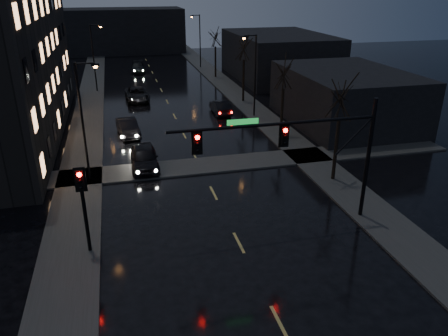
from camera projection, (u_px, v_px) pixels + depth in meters
sidewalk_left at (89, 113)px, 44.98m from camera, size 3.00×140.00×0.12m
sidewalk_right at (246, 103)px, 48.74m from camera, size 3.00×140.00×0.12m
sidewalk_cross at (200, 166)px, 32.13m from camera, size 40.00×3.00×0.12m
commercial_right_near at (345, 97)px, 41.31m from camera, size 10.00×14.00×5.00m
commercial_right_far at (278, 56)px, 61.07m from camera, size 12.00×18.00×6.00m
far_block at (124, 31)px, 83.02m from camera, size 22.00×10.00×8.00m
signal_mast at (306, 143)px, 22.62m from camera, size 11.11×0.41×7.00m
signal_pole_left at (83, 199)px, 20.83m from camera, size 0.35×0.41×4.53m
tree_near at (342, 91)px, 27.56m from camera, size 3.52×3.52×8.08m
tree_mid_a at (284, 69)px, 36.64m from camera, size 3.30×3.30×7.58m
tree_mid_b at (244, 42)px, 47.04m from camera, size 3.74×3.74×8.59m
tree_far at (215, 33)px, 59.75m from camera, size 3.43×3.43×7.88m
streetlight_l_near at (85, 113)px, 28.16m from camera, size 1.53×0.28×8.00m
streetlight_l_far at (95, 52)px, 52.25m from camera, size 1.53×0.28×8.00m
streetlight_r_mid at (253, 69)px, 42.23m from camera, size 1.53×0.28×8.00m
streetlight_r_far at (199, 37)px, 67.21m from camera, size 1.53×0.28×8.00m
oncoming_car_a at (144, 158)px, 31.61m from camera, size 1.97×4.83×1.64m
oncoming_car_b at (128, 127)px, 38.42m from camera, size 2.10×4.61×1.47m
oncoming_car_c at (137, 94)px, 49.78m from camera, size 2.65×5.40×1.48m
oncoming_car_d at (138, 67)px, 65.39m from camera, size 2.33×5.15×1.46m
lead_car at (221, 107)px, 44.81m from camera, size 1.52×4.34×1.43m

